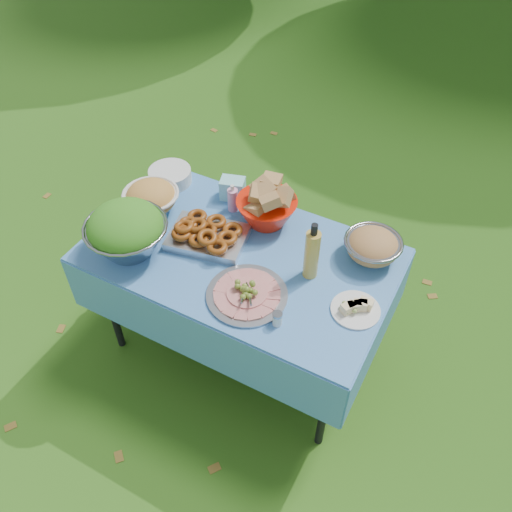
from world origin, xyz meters
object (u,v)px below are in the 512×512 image
(picnic_table, at_px, (241,304))
(charcuterie_platter, at_px, (247,290))
(plate_stack, at_px, (170,176))
(pasta_bowl_steel, at_px, (373,246))
(bread_bowl, at_px, (267,206))
(salad_bowl, at_px, (126,231))
(oil_bottle, at_px, (312,251))

(picnic_table, distance_m, charcuterie_platter, 0.50)
(plate_stack, height_order, pasta_bowl_steel, pasta_bowl_steel)
(bread_bowl, bearing_deg, charcuterie_platter, -72.37)
(salad_bowl, xyz_separation_m, pasta_bowl_steel, (1.03, 0.50, -0.06))
(plate_stack, bearing_deg, salad_bowl, -76.06)
(picnic_table, relative_size, charcuterie_platter, 4.01)
(charcuterie_platter, bearing_deg, pasta_bowl_steel, 50.81)
(plate_stack, relative_size, pasta_bowl_steel, 0.86)
(pasta_bowl_steel, height_order, oil_bottle, oil_bottle)
(salad_bowl, bearing_deg, oil_bottle, 17.84)
(plate_stack, xyz_separation_m, bread_bowl, (0.61, -0.04, 0.06))
(charcuterie_platter, bearing_deg, picnic_table, 126.85)
(bread_bowl, bearing_deg, plate_stack, 176.51)
(bread_bowl, relative_size, pasta_bowl_steel, 1.14)
(salad_bowl, distance_m, bread_bowl, 0.69)
(oil_bottle, bearing_deg, salad_bowl, -162.16)
(picnic_table, xyz_separation_m, oil_bottle, (0.35, 0.04, 0.53))
(salad_bowl, relative_size, charcuterie_platter, 1.07)
(oil_bottle, bearing_deg, charcuterie_platter, -127.39)
(picnic_table, distance_m, plate_stack, 0.80)
(picnic_table, relative_size, plate_stack, 6.33)
(picnic_table, distance_m, salad_bowl, 0.73)
(pasta_bowl_steel, bearing_deg, plate_stack, 178.71)
(picnic_table, bearing_deg, salad_bowl, -154.49)
(salad_bowl, bearing_deg, bread_bowl, 45.82)
(bread_bowl, bearing_deg, picnic_table, -91.33)
(plate_stack, xyz_separation_m, charcuterie_platter, (0.76, -0.52, 0.00))
(pasta_bowl_steel, xyz_separation_m, oil_bottle, (-0.21, -0.24, 0.08))
(salad_bowl, xyz_separation_m, plate_stack, (-0.13, 0.53, -0.09))
(picnic_table, xyz_separation_m, plate_stack, (-0.60, 0.30, 0.42))
(pasta_bowl_steel, relative_size, oil_bottle, 0.87)
(plate_stack, height_order, oil_bottle, oil_bottle)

